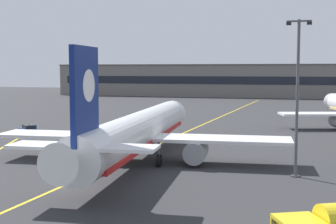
# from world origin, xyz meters

# --- Properties ---
(ground_plane) EXTENTS (400.00, 400.00, 0.00)m
(ground_plane) POSITION_xyz_m (0.00, 0.00, 0.00)
(ground_plane) COLOR #2D2D30
(taxiway_centreline) EXTENTS (10.67, 179.72, 0.01)m
(taxiway_centreline) POSITION_xyz_m (0.00, 30.00, 0.00)
(taxiway_centreline) COLOR yellow
(taxiway_centreline) RESTS_ON ground
(airliner_foreground) EXTENTS (32.28, 41.53, 11.65)m
(airliner_foreground) POSITION_xyz_m (1.20, 11.27, 3.37)
(airliner_foreground) COLOR white
(airliner_foreground) RESTS_ON ground
(apron_lamp_post) EXTENTS (2.24, 0.90, 14.47)m
(apron_lamp_post) POSITION_xyz_m (17.43, 8.87, 7.55)
(apron_lamp_post) COLOR #515156
(apron_lamp_post) RESTS_ON ground
(service_car_second) EXTENTS (4.31, 4.17, 1.79)m
(service_car_second) POSITION_xyz_m (-21.63, 26.59, 0.77)
(service_car_second) COLOR #2351A8
(service_car_second) RESTS_ON ground
(safety_cone_by_nose_gear) EXTENTS (0.44, 0.44, 0.55)m
(safety_cone_by_nose_gear) POSITION_xyz_m (2.77, 26.73, 0.26)
(safety_cone_by_nose_gear) COLOR orange
(safety_cone_by_nose_gear) RESTS_ON ground
(terminal_building) EXTENTS (159.20, 12.40, 11.91)m
(terminal_building) POSITION_xyz_m (7.02, 136.49, 5.96)
(terminal_building) COLOR slate
(terminal_building) RESTS_ON ground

